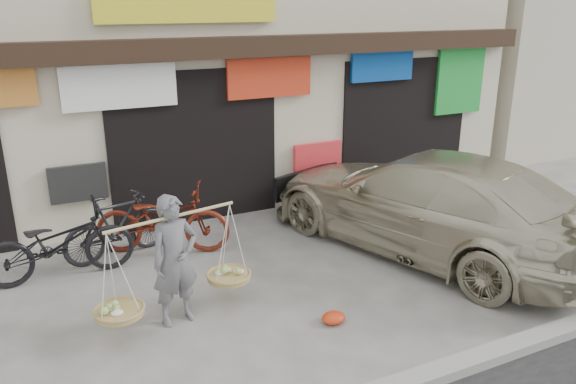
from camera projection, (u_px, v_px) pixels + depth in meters
name	position (u px, v px, depth m)	size (l,w,h in m)	color
ground	(280.00, 309.00, 7.28)	(70.00, 70.00, 0.00)	gray
shophouse_block	(149.00, 18.00, 11.64)	(14.00, 6.32, 7.00)	beige
neighbor_east	(573.00, 21.00, 17.75)	(12.00, 7.00, 6.40)	#C0B69F
street_vendor	(175.00, 265.00, 6.78)	(2.00, 0.84, 1.65)	slate
bike_0	(59.00, 243.00, 7.93)	(0.72, 2.06, 1.08)	black
bike_1	(117.00, 226.00, 8.61)	(0.49, 1.73, 1.04)	black
bike_2	(163.00, 219.00, 8.78)	(0.73, 2.09, 1.10)	#5F1C10
suv	(425.00, 202.00, 8.84)	(3.81, 5.86, 1.58)	#B9B095
red_bag	(334.00, 318.00, 6.94)	(0.31, 0.25, 0.14)	red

